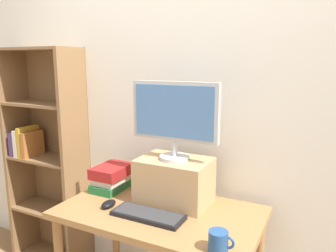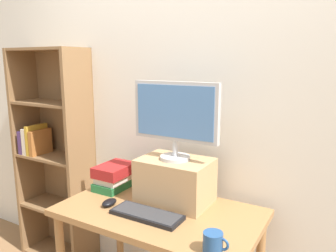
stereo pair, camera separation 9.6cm
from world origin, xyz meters
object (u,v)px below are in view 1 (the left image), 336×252
Objects in this scene: bookshelf_unit at (47,157)px; computer_monitor at (175,116)px; desk at (160,227)px; computer_mouse at (109,204)px; book_stack at (111,177)px; coffee_mug at (219,241)px; keyboard at (148,215)px; riser_box at (174,180)px.

bookshelf_unit is 3.23× the size of computer_monitor.
desk is 10.72× the size of computer_mouse.
bookshelf_unit is 0.74m from book_stack.
coffee_mug reaches higher than desk.
computer_mouse is 0.71m from coffee_mug.
desk is 0.16m from keyboard.
computer_monitor reaches higher than keyboard.
riser_box is at bearing 90.00° from computer_monitor.
desk is at bearing 150.42° from coffee_mug.
coffee_mug is (0.42, -0.24, 0.15)m from desk.
keyboard is 1.53× the size of book_stack.
riser_box is (0.02, 0.14, 0.23)m from desk.
riser_box is 0.79× the size of computer_monitor.
coffee_mug reaches higher than computer_mouse.
bookshelf_unit is 1.64m from coffee_mug.
book_stack is (-0.40, 0.23, 0.07)m from keyboard.
computer_monitor is (1.16, -0.13, 0.43)m from bookshelf_unit.
riser_box is at bearing 38.40° from computer_mouse.
computer_monitor is at bearing 136.49° from coffee_mug.
bookshelf_unit is at bearing 173.57° from riser_box.
bookshelf_unit is 4.10× the size of riser_box.
coffee_mug is (0.43, -0.13, 0.03)m from keyboard.
computer_mouse is at bearing -160.22° from desk.
riser_box is 0.44m from book_stack.
coffee_mug is at bearing -17.07° from keyboard.
computer_monitor reaches higher than coffee_mug.
computer_monitor is (-0.00, -0.00, 0.38)m from riser_box.
bookshelf_unit is 16.15× the size of computer_mouse.
riser_box reaches higher than keyboard.
bookshelf_unit is (-1.14, 0.27, 0.19)m from desk.
keyboard is (1.13, -0.38, -0.07)m from bookshelf_unit.
computer_monitor reaches higher than desk.
computer_mouse reaches higher than desk.
keyboard is 0.26m from computer_mouse.
computer_monitor is 5.00× the size of computer_mouse.
bookshelf_unit is at bearing 168.29° from book_stack.
book_stack is at bearing 122.55° from computer_mouse.
keyboard is 0.45m from coffee_mug.
keyboard is 3.33× the size of coffee_mug.
riser_box is 1.61× the size of book_stack.
computer_mouse is at bearing -141.60° from riser_box.
bookshelf_unit is 1.19m from keyboard.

